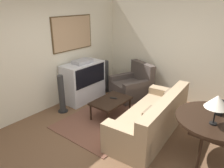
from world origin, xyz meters
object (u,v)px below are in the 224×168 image
Objects in this scene: coffee_table at (111,102)px; mantel_clock at (221,108)px; tv at (83,81)px; speaker_tower_right at (106,77)px; couch at (152,119)px; armchair at (132,87)px; speaker_tower_left at (62,95)px; table_lamp at (217,102)px; console_table at (216,122)px.

mantel_clock reaches higher than coffee_table.
mantel_clock is (-0.14, -3.39, 0.36)m from tv.
couch is at bearing -117.46° from speaker_tower_right.
speaker_tower_right reaches higher than coffee_table.
armchair is 1.29× the size of speaker_tower_left.
table_lamp is at bearing -8.96° from armchair.
mantel_clock is 3.46m from speaker_tower_right.
armchair reaches higher than speaker_tower_right.
tv is at bearing 76.31° from coffee_table.
speaker_tower_left reaches higher than console_table.
coffee_table is at bearing -63.32° from speaker_tower_left.
mantel_clock is (0.15, -2.22, 0.51)m from coffee_table.
couch is at bearing 77.63° from table_lamp.
table_lamp reaches higher than couch.
console_table is 1.38× the size of speaker_tower_right.
speaker_tower_right is at bearing 70.82° from console_table.
table_lamp is at bearing 179.84° from mantel_clock.
speaker_tower_right is (1.14, 3.29, -0.27)m from console_table.
armchair is 2.75m from mantel_clock.
coffee_table is 2.28m from mantel_clock.
table_lamp is 2.06× the size of mantel_clock.
couch is at bearing -75.85° from speaker_tower_left.
mantel_clock is 0.25× the size of speaker_tower_left.
tv is 0.50× the size of couch.
couch is at bearing -90.04° from coffee_table.
armchair is 1.29× the size of speaker_tower_right.
tv is 3.41m from mantel_clock.
coffee_table is 1.20m from speaker_tower_left.
table_lamp is (-0.54, -3.39, 0.62)m from tv.
tv is 0.83m from speaker_tower_right.
mantel_clock is at bearing -1.64° from armchair.
couch is 1.90× the size of armchair.
armchair is 0.93× the size of console_table.
coffee_table is 0.99× the size of speaker_tower_right.
speaker_tower_left is (-1.78, 0.84, 0.13)m from armchair.
tv is 3.41m from console_table.
table_lamp is (-1.50, -2.45, 0.84)m from armchair.
mantel_clock is 0.25× the size of speaker_tower_right.
table_lamp reaches higher than speaker_tower_right.
tv is 0.96× the size of armchair.
table_lamp is 3.63m from speaker_tower_right.
tv is 2.26m from couch.
console_table is at bearing 179.62° from mantel_clock.
speaker_tower_left is (-0.82, -0.10, -0.09)m from tv.
speaker_tower_left is (-0.54, 1.07, 0.06)m from coffee_table.
tv is 1.23× the size of speaker_tower_left.
speaker_tower_left is at bearing -80.99° from couch.
table_lamp is 0.52× the size of speaker_tower_right.
mantel_clock is at bearing -86.26° from coffee_table.
mantel_clock is at bearing -0.38° from console_table.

